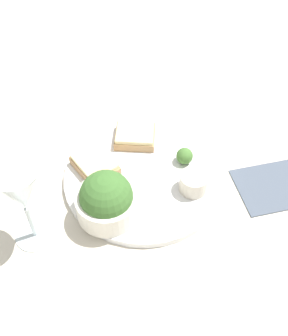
{
  "coord_description": "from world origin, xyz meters",
  "views": [
    {
      "loc": [
        0.19,
        -0.5,
        0.65
      ],
      "look_at": [
        0.0,
        0.0,
        0.03
      ],
      "focal_mm": 45.0,
      "sensor_mm": 36.0,
      "label": 1
    }
  ],
  "objects_px": {
    "salad_bowl": "(107,200)",
    "napkin": "(275,186)",
    "cheese_toast_near": "(135,135)",
    "cheese_toast_far": "(95,165)",
    "sauce_ramekin": "(194,182)",
    "wine_glass": "(20,192)"
  },
  "relations": [
    {
      "from": "salad_bowl",
      "to": "wine_glass",
      "type": "height_order",
      "value": "wine_glass"
    },
    {
      "from": "wine_glass",
      "to": "napkin",
      "type": "height_order",
      "value": "wine_glass"
    },
    {
      "from": "cheese_toast_near",
      "to": "cheese_toast_far",
      "type": "height_order",
      "value": "same"
    },
    {
      "from": "sauce_ramekin",
      "to": "wine_glass",
      "type": "relative_size",
      "value": 0.3
    },
    {
      "from": "napkin",
      "to": "salad_bowl",
      "type": "bearing_deg",
      "value": -146.84
    },
    {
      "from": "salad_bowl",
      "to": "napkin",
      "type": "xyz_separation_m",
      "value": [
        0.28,
        0.18,
        -0.05
      ]
    },
    {
      "from": "wine_glass",
      "to": "napkin",
      "type": "bearing_deg",
      "value": 34.52
    },
    {
      "from": "sauce_ramekin",
      "to": "cheese_toast_near",
      "type": "height_order",
      "value": "sauce_ramekin"
    },
    {
      "from": "cheese_toast_near",
      "to": "cheese_toast_far",
      "type": "relative_size",
      "value": 0.92
    },
    {
      "from": "sauce_ramekin",
      "to": "cheese_toast_near",
      "type": "bearing_deg",
      "value": 150.93
    },
    {
      "from": "cheese_toast_far",
      "to": "wine_glass",
      "type": "bearing_deg",
      "value": -103.21
    },
    {
      "from": "cheese_toast_near",
      "to": "wine_glass",
      "type": "height_order",
      "value": "wine_glass"
    },
    {
      "from": "salad_bowl",
      "to": "napkin",
      "type": "distance_m",
      "value": 0.33
    },
    {
      "from": "cheese_toast_near",
      "to": "napkin",
      "type": "relative_size",
      "value": 0.53
    },
    {
      "from": "sauce_ramekin",
      "to": "cheese_toast_near",
      "type": "xyz_separation_m",
      "value": [
        -0.15,
        0.08,
        -0.01
      ]
    },
    {
      "from": "cheese_toast_near",
      "to": "cheese_toast_far",
      "type": "bearing_deg",
      "value": -112.97
    },
    {
      "from": "cheese_toast_near",
      "to": "napkin",
      "type": "xyz_separation_m",
      "value": [
        0.3,
        -0.01,
        -0.02
      ]
    },
    {
      "from": "salad_bowl",
      "to": "cheese_toast_far",
      "type": "relative_size",
      "value": 1.03
    },
    {
      "from": "salad_bowl",
      "to": "cheese_toast_near",
      "type": "bearing_deg",
      "value": 96.59
    },
    {
      "from": "napkin",
      "to": "cheese_toast_far",
      "type": "bearing_deg",
      "value": -164.76
    },
    {
      "from": "cheese_toast_near",
      "to": "salad_bowl",
      "type": "bearing_deg",
      "value": -83.41
    },
    {
      "from": "wine_glass",
      "to": "cheese_toast_near",
      "type": "bearing_deg",
      "value": 72.96
    }
  ]
}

